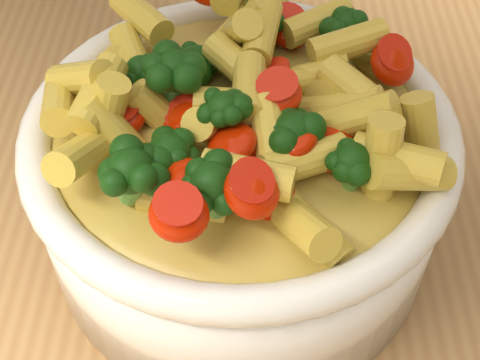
{
  "coord_description": "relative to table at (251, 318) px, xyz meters",
  "views": [
    {
      "loc": [
        -0.0,
        -0.28,
        1.29
      ],
      "look_at": [
        -0.01,
        0.01,
        0.96
      ],
      "focal_mm": 50.0,
      "sensor_mm": 36.0,
      "label": 1
    }
  ],
  "objects": [
    {
      "name": "table",
      "position": [
        0.0,
        0.0,
        0.0
      ],
      "size": [
        1.2,
        0.8,
        0.9
      ],
      "color": "#AF804B",
      "rests_on": "ground"
    },
    {
      "name": "serving_bowl",
      "position": [
        -0.01,
        0.01,
        0.16
      ],
      "size": [
        0.27,
        0.27,
        0.12
      ],
      "color": "white",
      "rests_on": "table"
    },
    {
      "name": "pasta_salad",
      "position": [
        -0.01,
        0.01,
        0.23
      ],
      "size": [
        0.21,
        0.21,
        0.05
      ],
      "color": "#EAC84A",
      "rests_on": "serving_bowl"
    }
  ]
}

